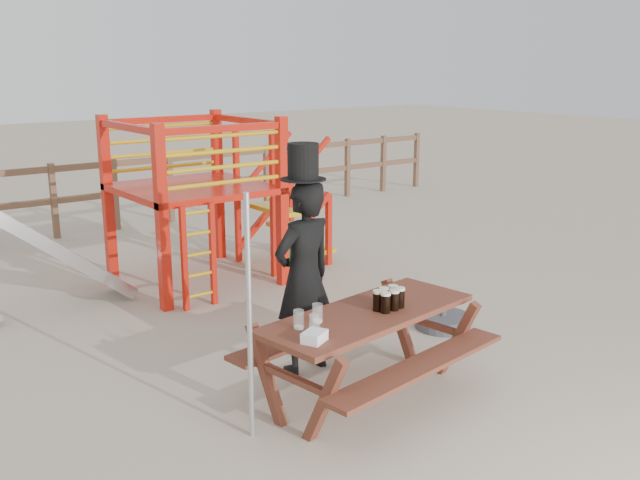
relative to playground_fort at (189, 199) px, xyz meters
The scene contains 10 objects.
ground 3.74m from the playground_fort, 91.99° to the right, with size 60.00×60.00×0.00m, color tan.
back_fence 3.44m from the playground_fort, 92.08° to the left, with size 15.09×0.09×1.20m.
playground_fort is the anchor object (origin of this frame).
picnic_table 3.85m from the playground_fort, 95.02° to the right, with size 2.11×1.59×0.75m.
man_with_hat 3.07m from the playground_fort, 98.15° to the right, with size 0.68×0.49×2.07m.
metal_pole 4.03m from the playground_fort, 111.04° to the right, with size 0.04×0.04×1.86m, color #B2B2B7.
parasol_base 3.50m from the playground_fort, 66.08° to the right, with size 0.59×0.59×0.25m.
paper_bag 4.19m from the playground_fort, 104.84° to the right, with size 0.18×0.14×0.08m, color white.
stout_pints 3.85m from the playground_fort, 92.28° to the right, with size 0.28×0.19×0.17m.
empty_glasses 3.92m from the playground_fort, 103.76° to the right, with size 0.28×0.26×0.15m.
Camera 1 is at (-3.85, -4.34, 2.73)m, focal length 40.00 mm.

